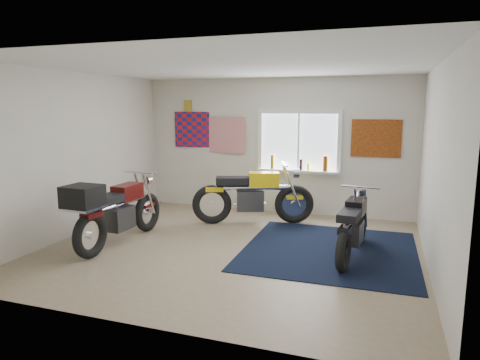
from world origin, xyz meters
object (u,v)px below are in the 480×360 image
(navy_rug, at_px, (329,250))
(black_chrome_bike, at_px, (353,228))
(maroon_tourer, at_px, (114,211))
(yellow_triumph, at_px, (253,197))

(navy_rug, distance_m, black_chrome_bike, 0.55)
(navy_rug, bearing_deg, maroon_tourer, -165.02)
(yellow_triumph, bearing_deg, navy_rug, -55.51)
(black_chrome_bike, bearing_deg, yellow_triumph, 62.90)
(navy_rug, bearing_deg, black_chrome_bike, -23.09)
(yellow_triumph, height_order, maroon_tourer, yellow_triumph)
(yellow_triumph, xyz_separation_m, maroon_tourer, (-1.62, -1.94, 0.06))
(navy_rug, relative_size, black_chrome_bike, 1.39)
(maroon_tourer, bearing_deg, yellow_triumph, -37.54)
(yellow_triumph, xyz_separation_m, black_chrome_bike, (1.88, -1.24, -0.08))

